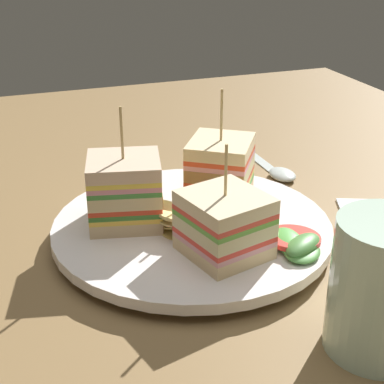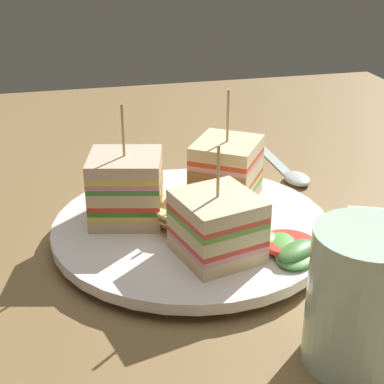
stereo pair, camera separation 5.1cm
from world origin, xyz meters
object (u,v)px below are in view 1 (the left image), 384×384
sandwich_wedge_2 (125,191)px  drinking_glass (381,297)px  sandwich_wedge_0 (224,225)px  chip_pile (173,217)px  sandwich_wedge_1 (220,170)px  plate (192,229)px  spoon (274,169)px

sandwich_wedge_2 → drinking_glass: sandwich_wedge_2 is taller
sandwich_wedge_0 → chip_pile: sandwich_wedge_0 is taller
sandwich_wedge_1 → sandwich_wedge_2: bearing=-44.7°
plate → chip_pile: size_ratio=3.27×
plate → drinking_glass: bearing=20.2°
chip_pile → spoon: size_ratio=0.49×
chip_pile → sandwich_wedge_1: bearing=125.2°
chip_pile → sandwich_wedge_2: bearing=-125.1°
plate → sandwich_wedge_0: (5.81, 0.62, 3.27)cm
sandwich_wedge_1 → spoon: 13.14cm
sandwich_wedge_1 → spoon: sandwich_wedge_1 is taller
plate → sandwich_wedge_1: 6.89cm
sandwich_wedge_1 → chip_pile: 7.86cm
sandwich_wedge_1 → drinking_glass: (22.00, 2.34, -0.66)cm
sandwich_wedge_0 → drinking_glass: bearing=-168.2°
sandwich_wedge_0 → spoon: sandwich_wedge_0 is taller
plate → drinking_glass: drinking_glass is taller
chip_pile → spoon: (-11.96, 16.11, -2.46)cm
sandwich_wedge_1 → plate: bearing=-13.1°
chip_pile → plate: bearing=102.7°
plate → spoon: plate is taller
spoon → drinking_glass: 30.70cm
sandwich_wedge_1 → sandwich_wedge_2: 9.98cm
spoon → drinking_glass: (29.55, -7.52, 3.63)cm
sandwich_wedge_0 → chip_pile: size_ratio=1.23×
plate → sandwich_wedge_1: bearing=132.7°
spoon → plate: bearing=-51.9°
sandwich_wedge_0 → sandwich_wedge_1: 10.46cm
chip_pile → drinking_glass: 19.61cm
drinking_glass → sandwich_wedge_1: bearing=-173.9°
drinking_glass → sandwich_wedge_0: bearing=-153.8°
sandwich_wedge_1 → drinking_glass: 22.13cm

